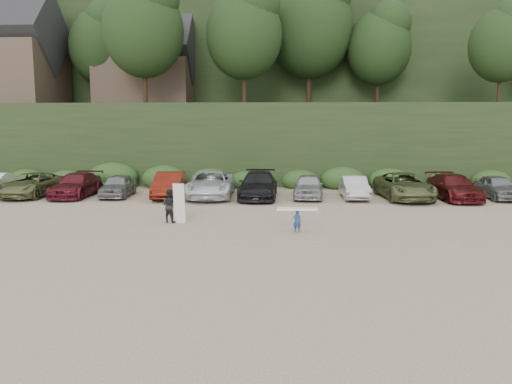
{
  "coord_description": "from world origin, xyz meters",
  "views": [
    {
      "loc": [
        -0.27,
        -20.52,
        4.56
      ],
      "look_at": [
        -1.37,
        3.0,
        1.3
      ],
      "focal_mm": 35.0,
      "sensor_mm": 36.0,
      "label": 1
    }
  ],
  "objects": [
    {
      "name": "adult_surfer",
      "position": [
        -5.27,
        1.95,
        0.8
      ],
      "size": [
        1.25,
        0.86,
        1.85
      ],
      "color": "black",
      "rests_on": "ground"
    },
    {
      "name": "child_surfer",
      "position": [
        0.5,
        0.14,
        0.7
      ],
      "size": [
        1.71,
        0.49,
        1.02
      ],
      "color": "navy",
      "rests_on": "ground"
    },
    {
      "name": "hillside_backdrop",
      "position": [
        -0.26,
        35.93,
        11.22
      ],
      "size": [
        90.0,
        41.5,
        28.0
      ],
      "color": "black",
      "rests_on": "ground"
    },
    {
      "name": "ground",
      "position": [
        0.0,
        0.0,
        0.0
      ],
      "size": [
        120.0,
        120.0,
        0.0
      ],
      "primitive_type": "plane",
      "color": "tan",
      "rests_on": "ground"
    },
    {
      "name": "parked_cars",
      "position": [
        -2.71,
        9.81,
        0.75
      ],
      "size": [
        39.21,
        6.07,
        1.64
      ],
      "color": "silver",
      "rests_on": "ground"
    }
  ]
}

